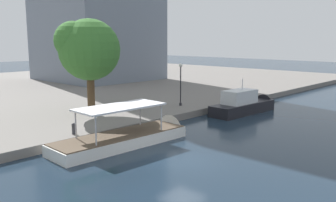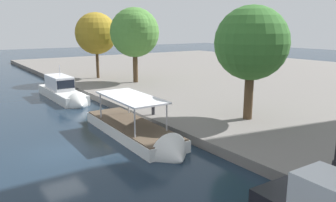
% 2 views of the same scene
% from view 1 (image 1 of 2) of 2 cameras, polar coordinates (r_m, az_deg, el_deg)
% --- Properties ---
extents(ground_plane, '(220.00, 220.00, 0.00)m').
position_cam_1_polar(ground_plane, '(23.19, 2.20, -9.26)').
color(ground_plane, '#192838').
extents(tour_boat_1, '(11.63, 3.36, 4.08)m').
position_cam_1_polar(tour_boat_1, '(27.09, -5.52, -5.87)').
color(tour_boat_1, silver).
rests_on(tour_boat_1, ground_plane).
extents(motor_yacht_2, '(9.32, 2.82, 4.35)m').
position_cam_1_polar(motor_yacht_2, '(38.70, 12.00, -0.71)').
color(motor_yacht_2, black).
rests_on(motor_yacht_2, ground_plane).
extents(mooring_bollard_0, '(0.30, 0.30, 0.84)m').
position_cam_1_polar(mooring_bollard_0, '(27.62, -14.46, -4.11)').
color(mooring_bollard_0, '#2D2D33').
rests_on(mooring_bollard_0, dock_promenade).
extents(mooring_bollard_1, '(0.30, 0.30, 0.80)m').
position_cam_1_polar(mooring_bollard_1, '(45.43, 12.95, 1.22)').
color(mooring_bollard_1, '#2D2D33').
rests_on(mooring_bollard_1, dock_promenade).
extents(lamp_post, '(0.38, 0.38, 4.40)m').
position_cam_1_polar(lamp_post, '(37.93, 1.97, 3.21)').
color(lamp_post, black).
rests_on(lamp_post, dock_promenade).
extents(tree_2, '(5.79, 5.62, 8.72)m').
position_cam_1_polar(tree_2, '(34.24, -12.56, 7.99)').
color(tree_2, '#4C3823').
rests_on(tree_2, dock_promenade).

